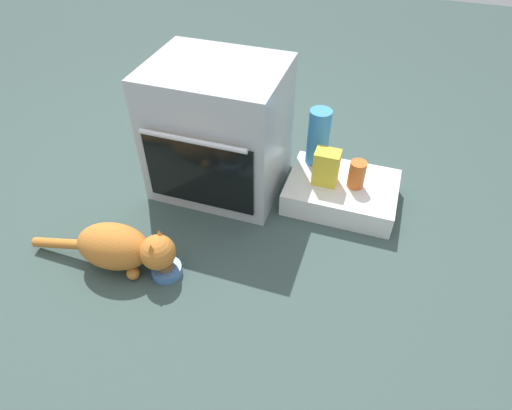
{
  "coord_description": "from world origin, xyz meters",
  "views": [
    {
      "loc": [
        0.73,
        -1.21,
        1.5
      ],
      "look_at": [
        0.3,
        0.09,
        0.25
      ],
      "focal_mm": 30.66,
      "sensor_mm": 36.0,
      "label": 1
    }
  ],
  "objects_px": {
    "food_bowl": "(167,269)",
    "cat": "(122,248)",
    "snack_bag": "(326,167)",
    "water_bottle": "(318,137)",
    "oven": "(219,130)",
    "pantry_cabinet": "(341,192)",
    "sauce_jar": "(357,174)"
  },
  "relations": [
    {
      "from": "pantry_cabinet",
      "to": "water_bottle",
      "type": "relative_size",
      "value": 1.79
    },
    {
      "from": "food_bowl",
      "to": "snack_bag",
      "type": "xyz_separation_m",
      "value": [
        0.54,
        0.68,
        0.19
      ]
    },
    {
      "from": "cat",
      "to": "water_bottle",
      "type": "bearing_deg",
      "value": 47.76
    },
    {
      "from": "oven",
      "to": "cat",
      "type": "relative_size",
      "value": 0.95
    },
    {
      "from": "water_bottle",
      "to": "oven",
      "type": "bearing_deg",
      "value": -159.15
    },
    {
      "from": "oven",
      "to": "snack_bag",
      "type": "distance_m",
      "value": 0.56
    },
    {
      "from": "cat",
      "to": "food_bowl",
      "type": "bearing_deg",
      "value": -0.0
    },
    {
      "from": "oven",
      "to": "pantry_cabinet",
      "type": "bearing_deg",
      "value": 4.17
    },
    {
      "from": "pantry_cabinet",
      "to": "sauce_jar",
      "type": "relative_size",
      "value": 3.84
    },
    {
      "from": "water_bottle",
      "to": "food_bowl",
      "type": "bearing_deg",
      "value": -118.75
    },
    {
      "from": "pantry_cabinet",
      "to": "cat",
      "type": "distance_m",
      "value": 1.09
    },
    {
      "from": "oven",
      "to": "sauce_jar",
      "type": "height_order",
      "value": "oven"
    },
    {
      "from": "food_bowl",
      "to": "sauce_jar",
      "type": "bearing_deg",
      "value": 45.66
    },
    {
      "from": "cat",
      "to": "sauce_jar",
      "type": "relative_size",
      "value": 4.93
    },
    {
      "from": "sauce_jar",
      "to": "water_bottle",
      "type": "relative_size",
      "value": 0.47
    },
    {
      "from": "pantry_cabinet",
      "to": "food_bowl",
      "type": "height_order",
      "value": "pantry_cabinet"
    },
    {
      "from": "food_bowl",
      "to": "snack_bag",
      "type": "distance_m",
      "value": 0.89
    },
    {
      "from": "snack_bag",
      "to": "water_bottle",
      "type": "bearing_deg",
      "value": 117.12
    },
    {
      "from": "sauce_jar",
      "to": "water_bottle",
      "type": "distance_m",
      "value": 0.28
    },
    {
      "from": "oven",
      "to": "cat",
      "type": "bearing_deg",
      "value": -105.19
    },
    {
      "from": "snack_bag",
      "to": "water_bottle",
      "type": "distance_m",
      "value": 0.18
    },
    {
      "from": "sauce_jar",
      "to": "snack_bag",
      "type": "relative_size",
      "value": 0.78
    },
    {
      "from": "sauce_jar",
      "to": "food_bowl",
      "type": "bearing_deg",
      "value": -134.34
    },
    {
      "from": "food_bowl",
      "to": "cat",
      "type": "xyz_separation_m",
      "value": [
        -0.19,
        -0.02,
        0.09
      ]
    },
    {
      "from": "oven",
      "to": "sauce_jar",
      "type": "relative_size",
      "value": 4.7
    },
    {
      "from": "oven",
      "to": "pantry_cabinet",
      "type": "height_order",
      "value": "oven"
    },
    {
      "from": "oven",
      "to": "sauce_jar",
      "type": "bearing_deg",
      "value": 3.49
    },
    {
      "from": "food_bowl",
      "to": "cat",
      "type": "height_order",
      "value": "cat"
    },
    {
      "from": "pantry_cabinet",
      "to": "snack_bag",
      "type": "distance_m",
      "value": 0.18
    },
    {
      "from": "pantry_cabinet",
      "to": "sauce_jar",
      "type": "distance_m",
      "value": 0.14
    },
    {
      "from": "oven",
      "to": "pantry_cabinet",
      "type": "distance_m",
      "value": 0.69
    },
    {
      "from": "pantry_cabinet",
      "to": "oven",
      "type": "bearing_deg",
      "value": -175.83
    }
  ]
}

